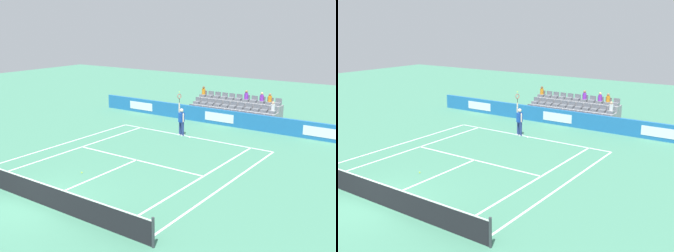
{
  "view_description": "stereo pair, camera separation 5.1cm",
  "coord_description": "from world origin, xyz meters",
  "views": [
    {
      "loc": [
        -13.08,
        9.4,
        7.12
      ],
      "look_at": [
        0.34,
        -9.83,
        1.1
      ],
      "focal_mm": 43.38,
      "sensor_mm": 36.0,
      "label": 1
    },
    {
      "loc": [
        -13.12,
        9.37,
        7.12
      ],
      "look_at": [
        0.34,
        -9.83,
        1.1
      ],
      "focal_mm": 43.38,
      "sensor_mm": 36.0,
      "label": 2
    }
  ],
  "objects": [
    {
      "name": "line_baseline",
      "position": [
        0.0,
        -11.89,
        0.0
      ],
      "size": [
        10.97,
        0.1,
        0.01
      ],
      "primitive_type": "cube",
      "color": "white",
      "rests_on": "ground"
    },
    {
      "name": "line_centre_service",
      "position": [
        0.0,
        -3.2,
        0.0
      ],
      "size": [
        0.1,
        6.4,
        0.01
      ],
      "primitive_type": "cube",
      "color": "white",
      "rests_on": "ground"
    },
    {
      "name": "stadium_stand",
      "position": [
        -0.01,
        -18.12,
        0.55
      ],
      "size": [
        6.82,
        2.85,
        2.13
      ],
      "color": "gray",
      "rests_on": "ground"
    },
    {
      "name": "line_centre_mark",
      "position": [
        0.0,
        -11.79,
        0.0
      ],
      "size": [
        0.1,
        0.2,
        0.01
      ],
      "primitive_type": "cube",
      "color": "white",
      "rests_on": "ground"
    },
    {
      "name": "line_service",
      "position": [
        0.0,
        -6.4,
        0.0
      ],
      "size": [
        8.23,
        0.1,
        0.01
      ],
      "primitive_type": "cube",
      "color": "white",
      "rests_on": "ground"
    },
    {
      "name": "ground_plane",
      "position": [
        0.0,
        0.0,
        0.0
      ],
      "size": [
        80.0,
        80.0,
        0.0
      ],
      "primitive_type": "plane",
      "color": "#47896B"
    },
    {
      "name": "line_singles_sideline_right",
      "position": [
        -4.12,
        -5.95,
        0.0
      ],
      "size": [
        0.1,
        11.89,
        0.01
      ],
      "primitive_type": "cube",
      "color": "white",
      "rests_on": "ground"
    },
    {
      "name": "tennis_net",
      "position": [
        0.0,
        0.0,
        0.49
      ],
      "size": [
        11.97,
        0.1,
        1.07
      ],
      "color": "#33383D",
      "rests_on": "ground"
    },
    {
      "name": "tennis_player",
      "position": [
        0.68,
        -11.83,
        0.99
      ],
      "size": [
        0.51,
        0.41,
        2.85
      ],
      "color": "navy",
      "rests_on": "ground"
    },
    {
      "name": "loose_tennis_ball",
      "position": [
        0.95,
        -3.37,
        0.03
      ],
      "size": [
        0.07,
        0.07,
        0.07
      ],
      "primitive_type": "sphere",
      "color": "#D1E533",
      "rests_on": "ground"
    },
    {
      "name": "line_doubles_sideline_right",
      "position": [
        -5.49,
        -5.95,
        0.0
      ],
      "size": [
        0.1,
        11.89,
        0.01
      ],
      "primitive_type": "cube",
      "color": "white",
      "rests_on": "ground"
    },
    {
      "name": "line_doubles_sideline_left",
      "position": [
        5.49,
        -5.95,
        0.0
      ],
      "size": [
        0.1,
        11.89,
        0.01
      ],
      "primitive_type": "cube",
      "color": "white",
      "rests_on": "ground"
    },
    {
      "name": "sponsor_barrier",
      "position": [
        0.0,
        -15.79,
        0.55
      ],
      "size": [
        21.25,
        0.22,
        1.1
      ],
      "color": "#1E66AD",
      "rests_on": "ground"
    },
    {
      "name": "line_singles_sideline_left",
      "position": [
        4.12,
        -5.95,
        0.0
      ],
      "size": [
        0.1,
        11.89,
        0.01
      ],
      "primitive_type": "cube",
      "color": "white",
      "rests_on": "ground"
    }
  ]
}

